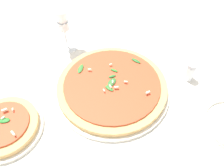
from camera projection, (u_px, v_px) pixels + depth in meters
name	position (u px, v px, depth m)	size (l,w,h in m)	color
ground_plane	(121.00, 89.00, 0.71)	(6.00, 6.00, 0.00)	silver
pizza_arugula_main	(112.00, 87.00, 0.69)	(0.37, 0.37, 0.05)	silver
pizza_personal_side	(5.00, 126.00, 0.60)	(0.20, 0.20, 0.05)	silver
wine_glass	(62.00, 22.00, 0.75)	(0.08, 0.08, 0.17)	white
shaker_pepper	(190.00, 72.00, 0.71)	(0.03, 0.03, 0.07)	silver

